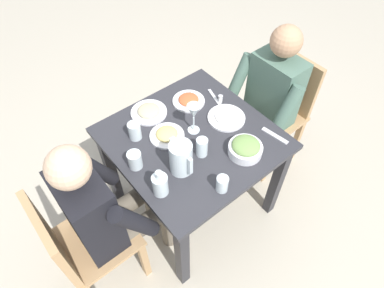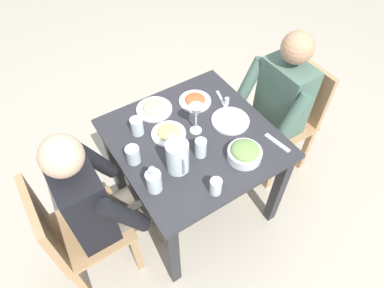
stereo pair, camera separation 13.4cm
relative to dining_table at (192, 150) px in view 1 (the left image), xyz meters
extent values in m
plane|color=#B7AD99|center=(0.00, 0.00, -0.60)|extent=(8.00, 8.00, 0.00)
cube|color=#2D2D33|center=(0.00, 0.00, 0.11)|extent=(0.89, 0.89, 0.03)
cube|color=#232328|center=(-0.39, -0.39, -0.26)|extent=(0.06, 0.06, 0.70)
cube|color=#232328|center=(0.39, -0.39, -0.26)|extent=(0.06, 0.06, 0.70)
cube|color=#232328|center=(-0.39, 0.39, -0.26)|extent=(0.06, 0.06, 0.70)
cube|color=#232328|center=(0.39, 0.39, -0.26)|extent=(0.06, 0.06, 0.70)
cube|color=tan|center=(-0.12, -0.88, -0.39)|extent=(0.04, 0.04, 0.43)
cube|color=tan|center=(-0.12, -0.54, -0.39)|extent=(0.04, 0.04, 0.43)
cube|color=tan|center=(0.22, -0.54, -0.39)|extent=(0.04, 0.04, 0.43)
cube|color=tan|center=(0.05, -0.71, -0.16)|extent=(0.40, 0.40, 0.03)
cube|color=tan|center=(0.05, -0.89, 0.06)|extent=(0.38, 0.04, 0.42)
cube|color=tan|center=(0.18, 0.88, -0.39)|extent=(0.04, 0.04, 0.43)
cube|color=tan|center=(-0.16, 0.88, -0.39)|extent=(0.04, 0.04, 0.43)
cube|color=tan|center=(0.18, 0.54, -0.39)|extent=(0.04, 0.04, 0.43)
cube|color=tan|center=(-0.16, 0.54, -0.39)|extent=(0.04, 0.04, 0.43)
cube|color=tan|center=(0.01, 0.71, -0.16)|extent=(0.40, 0.40, 0.03)
cube|color=tan|center=(0.01, 0.89, 0.06)|extent=(0.38, 0.04, 0.42)
cube|color=black|center=(0.05, -0.68, 0.10)|extent=(0.32, 0.20, 0.50)
sphere|color=#DBB28E|center=(0.05, -0.68, 0.47)|extent=(0.19, 0.19, 0.19)
cylinder|color=#665B4C|center=(-0.04, -0.49, -0.18)|extent=(0.11, 0.38, 0.11)
cylinder|color=#665B4C|center=(-0.04, -0.30, -0.38)|extent=(0.10, 0.10, 0.46)
cylinder|color=black|center=(-0.15, -0.54, 0.13)|extent=(0.08, 0.23, 0.37)
cylinder|color=#665B4C|center=(0.13, -0.49, -0.18)|extent=(0.11, 0.38, 0.11)
cylinder|color=#665B4C|center=(0.13, -0.30, -0.38)|extent=(0.10, 0.10, 0.46)
cylinder|color=black|center=(0.25, -0.54, 0.13)|extent=(0.08, 0.23, 0.37)
cube|color=#4C6B5B|center=(0.01, 0.68, 0.10)|extent=(0.32, 0.20, 0.50)
sphere|color=tan|center=(0.01, 0.68, 0.47)|extent=(0.19, 0.19, 0.19)
cylinder|color=#665B4C|center=(0.10, 0.49, -0.18)|extent=(0.11, 0.38, 0.11)
cylinder|color=#665B4C|center=(0.10, 0.30, -0.38)|extent=(0.10, 0.10, 0.46)
cylinder|color=#4C6B5B|center=(0.21, 0.54, 0.13)|extent=(0.08, 0.23, 0.37)
cylinder|color=#665B4C|center=(-0.07, 0.49, -0.18)|extent=(0.11, 0.38, 0.11)
cylinder|color=#665B4C|center=(-0.07, 0.30, -0.38)|extent=(0.10, 0.10, 0.46)
cylinder|color=#4C6B5B|center=(-0.19, 0.54, 0.13)|extent=(0.08, 0.23, 0.37)
cylinder|color=silver|center=(0.14, -0.19, 0.22)|extent=(0.12, 0.12, 0.19)
cube|color=silver|center=(0.21, -0.19, 0.23)|extent=(0.02, 0.02, 0.11)
cube|color=silver|center=(0.08, -0.19, 0.30)|extent=(0.04, 0.03, 0.02)
cylinder|color=white|center=(0.27, 0.15, 0.15)|extent=(0.19, 0.19, 0.05)
ellipsoid|color=#759951|center=(0.27, 0.15, 0.19)|extent=(0.15, 0.15, 0.06)
cylinder|color=white|center=(-0.24, 0.17, 0.13)|extent=(0.20, 0.20, 0.01)
ellipsoid|color=#CC5B33|center=(-0.24, 0.17, 0.15)|extent=(0.12, 0.12, 0.04)
cylinder|color=white|center=(-0.09, -0.11, 0.13)|extent=(0.20, 0.20, 0.01)
ellipsoid|color=#E0C670|center=(-0.09, -0.11, 0.15)|extent=(0.12, 0.12, 0.05)
cylinder|color=white|center=(-0.31, -0.08, 0.13)|extent=(0.22, 0.22, 0.01)
ellipsoid|color=#B7AD89|center=(-0.31, -0.08, 0.15)|extent=(0.14, 0.14, 0.04)
cylinder|color=white|center=(0.02, 0.25, 0.13)|extent=(0.23, 0.23, 0.01)
ellipsoid|color=white|center=(0.02, 0.25, 0.15)|extent=(0.14, 0.14, 0.03)
cylinder|color=silver|center=(-0.20, -0.25, 0.18)|extent=(0.07, 0.07, 0.11)
cylinder|color=silver|center=(0.13, -0.04, 0.18)|extent=(0.06, 0.06, 0.11)
cylinder|color=silver|center=(-0.03, -0.36, 0.17)|extent=(0.08, 0.08, 0.10)
cylinder|color=silver|center=(0.37, -0.11, 0.17)|extent=(0.06, 0.06, 0.09)
cylinder|color=silver|center=(-0.03, 0.04, 0.13)|extent=(0.07, 0.07, 0.01)
cylinder|color=silver|center=(-0.03, 0.04, 0.18)|extent=(0.01, 0.01, 0.10)
cone|color=silver|center=(-0.03, 0.04, 0.27)|extent=(0.08, 0.08, 0.09)
cylinder|color=silver|center=(0.18, -0.35, 0.18)|extent=(0.08, 0.08, 0.12)
cylinder|color=#993333|center=(0.18, -0.35, 0.16)|extent=(0.07, 0.07, 0.07)
cylinder|color=silver|center=(0.18, -0.35, 0.27)|extent=(0.03, 0.03, 0.04)
cylinder|color=white|center=(-0.11, 0.32, 0.15)|extent=(0.03, 0.03, 0.04)
cylinder|color=#B2B2B7|center=(-0.11, 0.32, 0.17)|extent=(0.03, 0.03, 0.01)
cube|color=silver|center=(0.30, 0.37, 0.13)|extent=(0.17, 0.05, 0.01)
cube|color=silver|center=(-0.15, 0.31, 0.13)|extent=(0.18, 0.07, 0.01)
camera|label=1|loc=(0.98, -0.80, 1.57)|focal=31.50mm
camera|label=2|loc=(1.06, -0.69, 1.57)|focal=31.50mm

